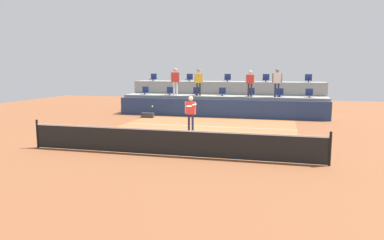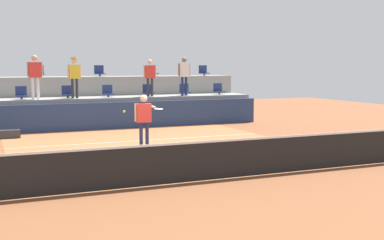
% 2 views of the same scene
% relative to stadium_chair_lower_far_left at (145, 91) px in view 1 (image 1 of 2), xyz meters
% --- Properties ---
extents(ground_plane, '(40.00, 40.00, 0.00)m').
position_rel_stadium_chair_lower_far_left_xyz_m(ground_plane, '(5.32, -7.23, -1.46)').
color(ground_plane, brown).
extents(court_inner_paint, '(9.00, 10.00, 0.01)m').
position_rel_stadium_chair_lower_far_left_xyz_m(court_inner_paint, '(5.32, -6.23, -1.46)').
color(court_inner_paint, '#A36038').
rests_on(court_inner_paint, ground_plane).
extents(court_service_line, '(9.00, 0.06, 0.00)m').
position_rel_stadium_chair_lower_far_left_xyz_m(court_service_line, '(5.32, -4.83, -1.46)').
color(court_service_line, silver).
rests_on(court_service_line, ground_plane).
extents(tennis_net, '(10.48, 0.08, 1.07)m').
position_rel_stadium_chair_lower_far_left_xyz_m(tennis_net, '(5.32, -11.23, -0.97)').
color(tennis_net, black).
rests_on(tennis_net, ground_plane).
extents(sponsor_backboard, '(13.00, 0.16, 1.10)m').
position_rel_stadium_chair_lower_far_left_xyz_m(sponsor_backboard, '(5.32, -1.23, -0.91)').
color(sponsor_backboard, navy).
rests_on(sponsor_backboard, ground_plane).
extents(seating_tier_lower, '(13.00, 1.80, 1.25)m').
position_rel_stadium_chair_lower_far_left_xyz_m(seating_tier_lower, '(5.32, 0.07, -0.84)').
color(seating_tier_lower, gray).
rests_on(seating_tier_lower, ground_plane).
extents(seating_tier_upper, '(13.00, 1.80, 2.10)m').
position_rel_stadium_chair_lower_far_left_xyz_m(seating_tier_upper, '(5.32, 1.87, -0.41)').
color(seating_tier_upper, gray).
rests_on(seating_tier_upper, ground_plane).
extents(stadium_chair_lower_far_left, '(0.44, 0.40, 0.52)m').
position_rel_stadium_chair_lower_far_left_xyz_m(stadium_chair_lower_far_left, '(0.00, 0.00, 0.00)').
color(stadium_chair_lower_far_left, '#2D2D33').
rests_on(stadium_chair_lower_far_left, seating_tier_lower).
extents(stadium_chair_lower_left, '(0.44, 0.40, 0.52)m').
position_rel_stadium_chair_lower_far_left_xyz_m(stadium_chair_lower_left, '(1.76, 0.00, 0.00)').
color(stadium_chair_lower_left, '#2D2D33').
rests_on(stadium_chair_lower_left, seating_tier_lower).
extents(stadium_chair_lower_mid_left, '(0.44, 0.40, 0.52)m').
position_rel_stadium_chair_lower_far_left_xyz_m(stadium_chair_lower_mid_left, '(3.59, 0.00, 0.00)').
color(stadium_chair_lower_mid_left, '#2D2D33').
rests_on(stadium_chair_lower_mid_left, seating_tier_lower).
extents(stadium_chair_lower_center, '(0.44, 0.40, 0.52)m').
position_rel_stadium_chair_lower_far_left_xyz_m(stadium_chair_lower_center, '(5.31, 0.00, 0.00)').
color(stadium_chair_lower_center, '#2D2D33').
rests_on(stadium_chair_lower_center, seating_tier_lower).
extents(stadium_chair_lower_mid_right, '(0.44, 0.40, 0.52)m').
position_rel_stadium_chair_lower_far_left_xyz_m(stadium_chair_lower_mid_right, '(7.14, 0.00, 0.00)').
color(stadium_chair_lower_mid_right, '#2D2D33').
rests_on(stadium_chair_lower_mid_right, seating_tier_lower).
extents(stadium_chair_lower_right, '(0.44, 0.40, 0.52)m').
position_rel_stadium_chair_lower_far_left_xyz_m(stadium_chair_lower_right, '(8.91, 0.00, 0.00)').
color(stadium_chair_lower_right, '#2D2D33').
rests_on(stadium_chair_lower_right, seating_tier_lower).
extents(stadium_chair_lower_far_right, '(0.44, 0.40, 0.52)m').
position_rel_stadium_chair_lower_far_left_xyz_m(stadium_chair_lower_far_right, '(10.65, 0.00, 0.00)').
color(stadium_chair_lower_far_right, '#2D2D33').
rests_on(stadium_chair_lower_far_right, seating_tier_lower).
extents(stadium_chair_upper_far_left, '(0.44, 0.40, 0.52)m').
position_rel_stadium_chair_lower_far_left_xyz_m(stadium_chair_upper_far_left, '(-0.05, 1.80, 0.85)').
color(stadium_chair_upper_far_left, '#2D2D33').
rests_on(stadium_chair_upper_far_left, seating_tier_upper).
extents(stadium_chair_upper_left, '(0.44, 0.40, 0.52)m').
position_rel_stadium_chair_lower_far_left_xyz_m(stadium_chair_upper_left, '(2.66, 1.80, 0.85)').
color(stadium_chair_upper_left, '#2D2D33').
rests_on(stadium_chair_upper_left, seating_tier_upper).
extents(stadium_chair_upper_center, '(0.44, 0.40, 0.52)m').
position_rel_stadium_chair_lower_far_left_xyz_m(stadium_chair_upper_center, '(5.37, 1.80, 0.85)').
color(stadium_chair_upper_center, '#2D2D33').
rests_on(stadium_chair_upper_center, seating_tier_upper).
extents(stadium_chair_upper_right, '(0.44, 0.40, 0.52)m').
position_rel_stadium_chair_lower_far_left_xyz_m(stadium_chair_upper_right, '(7.97, 1.80, 0.85)').
color(stadium_chair_upper_right, '#2D2D33').
rests_on(stadium_chair_upper_right, seating_tier_upper).
extents(stadium_chair_upper_far_right, '(0.44, 0.40, 0.52)m').
position_rel_stadium_chair_lower_far_left_xyz_m(stadium_chair_upper_far_right, '(10.69, 1.80, 0.85)').
color(stadium_chair_upper_far_right, '#2D2D33').
rests_on(stadium_chair_upper_far_right, seating_tier_upper).
extents(tennis_player, '(0.61, 1.22, 1.69)m').
position_rel_stadium_chair_lower_far_left_xyz_m(tennis_player, '(4.88, -6.48, -0.43)').
color(tennis_player, navy).
rests_on(tennis_player, ground_plane).
extents(spectator_in_white, '(0.61, 0.24, 1.77)m').
position_rel_stadium_chair_lower_far_left_xyz_m(spectator_in_white, '(2.28, -0.38, 0.86)').
color(spectator_in_white, white).
rests_on(spectator_in_white, seating_tier_lower).
extents(spectator_with_hat, '(0.58, 0.45, 1.71)m').
position_rel_stadium_chair_lower_far_left_xyz_m(spectator_with_hat, '(3.83, -0.38, 0.83)').
color(spectator_with_hat, '#2D2D33').
rests_on(spectator_with_hat, seating_tier_lower).
extents(spectator_in_grey, '(0.57, 0.26, 1.62)m').
position_rel_stadium_chair_lower_far_left_xyz_m(spectator_in_grey, '(7.10, -0.38, 0.75)').
color(spectator_in_grey, '#2D2D33').
rests_on(spectator_in_grey, seating_tier_lower).
extents(spectator_leaning_on_rail, '(0.60, 0.25, 1.72)m').
position_rel_stadium_chair_lower_far_left_xyz_m(spectator_leaning_on_rail, '(8.73, -0.38, 0.83)').
color(spectator_leaning_on_rail, navy).
rests_on(spectator_leaning_on_rail, seating_tier_lower).
extents(tennis_ball, '(0.07, 0.07, 0.07)m').
position_rel_stadium_chair_lower_far_left_xyz_m(tennis_ball, '(3.70, -8.44, -0.09)').
color(tennis_ball, '#CCE033').
extents(equipment_bag, '(0.76, 0.28, 0.30)m').
position_rel_stadium_chair_lower_far_left_xyz_m(equipment_bag, '(1.11, -2.41, -1.31)').
color(equipment_bag, '#333338').
rests_on(equipment_bag, ground_plane).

